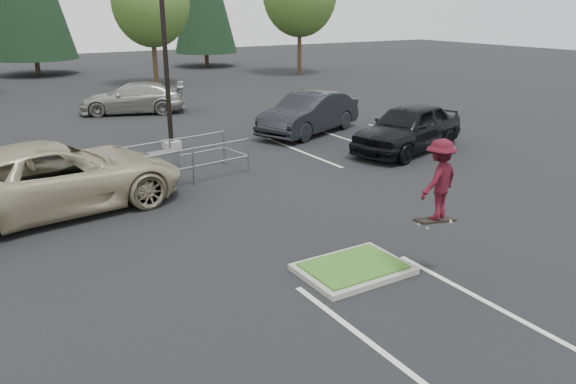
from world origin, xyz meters
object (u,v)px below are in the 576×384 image
light_pole (163,25)px  decid_c (151,5)px  car_l_tan (55,178)px  car_far_silver (135,98)px  car_r_charc (309,113)px  skateboarder (439,180)px  cart_corral (168,159)px  car_r_black (409,128)px

light_pole → decid_c: (5.49, 17.83, 0.69)m
car_l_tan → car_far_silver: (6.09, 13.12, -0.17)m
car_l_tan → car_r_charc: car_l_tan is taller
decid_c → car_far_silver: bearing=-114.4°
car_l_tan → car_far_silver: 14.46m
skateboarder → car_r_charc: bearing=-127.7°
decid_c → car_far_silver: 11.58m
car_far_silver → cart_corral: bearing=8.9°
light_pole → cart_corral: bearing=-111.2°
skateboarder → car_l_tan: 9.89m
cart_corral → car_r_black: (9.08, -0.93, 0.15)m
light_pole → skateboarder: light_pole is taller
light_pole → cart_corral: light_pole is taller
light_pole → car_l_tan: (-5.00, -5.00, -3.63)m
light_pole → car_r_black: (7.50, -5.00, -3.66)m
car_r_charc → light_pole: bearing=-117.1°
car_r_charc → decid_c: bearing=159.3°
car_r_black → car_far_silver: (-6.41, 13.12, -0.14)m
cart_corral → car_r_black: bearing=-13.9°
light_pole → car_r_black: light_pole is taller
car_r_charc → cart_corral: bearing=-87.1°
decid_c → skateboarder: bearing=-98.8°
decid_c → skateboarder: size_ratio=4.83×
car_r_black → car_far_silver: size_ratio=1.01×
car_l_tan → car_r_black: 12.50m
decid_c → car_far_silver: size_ratio=1.60×
decid_c → cart_corral: (-7.07, -21.90, -4.51)m
skateboarder → car_l_tan: size_ratio=0.26×
light_pole → skateboarder: bearing=-86.9°
car_r_black → car_far_silver: bearing=-170.3°
light_pole → car_r_black: bearing=-33.7°
decid_c → car_r_charc: size_ratio=1.58×
decid_c → car_l_tan: (-10.49, -22.83, -4.32)m
car_l_tan → car_r_charc: 11.89m
decid_c → car_r_charc: bearing=-88.4°
car_r_charc → car_l_tan: bearing=-90.1°
cart_corral → skateboarder: skateboarder is taller
decid_c → car_l_tan: bearing=-114.7°
car_r_charc → skateboarder: bearing=-45.3°
decid_c → cart_corral: size_ratio=1.94×
car_r_charc → car_r_black: car_r_black is taller
car_r_charc → car_far_silver: 9.92m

